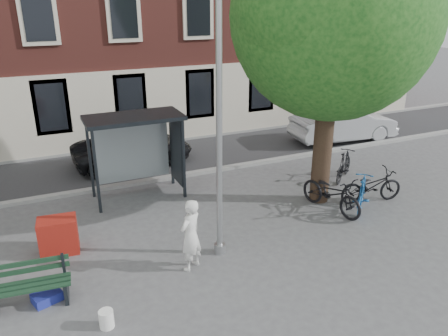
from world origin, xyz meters
name	(u,v)px	position (x,y,z in m)	size (l,w,h in m)	color
ground	(220,252)	(0.00, 0.00, 0.00)	(90.00, 90.00, 0.00)	#4C4C4F
road	(146,162)	(0.00, 7.00, 0.01)	(40.00, 4.00, 0.01)	#28282B
curb_near	(161,179)	(0.00, 5.00, 0.06)	(40.00, 0.25, 0.12)	gray
curb_far	(134,145)	(0.00, 9.00, 0.06)	(40.00, 0.25, 0.12)	gray
lamppost	(219,145)	(0.00, 0.00, 2.78)	(0.28, 0.35, 6.11)	#9EA0A3
tree_right	(338,7)	(4.01, 1.38, 5.62)	(5.76, 5.60, 8.20)	black
bus_shelter	(147,136)	(-0.61, 4.11, 1.92)	(2.85, 1.45, 2.62)	#1E2328
painter	(191,235)	(-0.85, -0.32, 0.86)	(0.63, 0.41, 1.72)	silver
bench	(27,287)	(-4.32, -0.16, 0.40)	(1.75, 0.73, 0.87)	#1E2328
bike_a	(371,186)	(5.36, 0.75, 0.52)	(0.69, 1.99, 1.05)	black
bike_b	(362,194)	(4.69, 0.40, 0.53)	(0.50, 1.76, 1.06)	#1A5392
bike_c	(331,193)	(3.88, 0.75, 0.56)	(0.74, 2.13, 1.12)	black
bike_d	(344,165)	(5.75, 2.53, 0.52)	(0.49, 1.72, 1.03)	black
car_dark	(133,148)	(-0.46, 6.99, 0.61)	(2.03, 4.41, 1.23)	black
car_silver	(344,123)	(8.56, 6.10, 0.76)	(1.62, 4.64, 1.53)	#ABADB3
red_stand	(59,236)	(-3.56, 1.64, 0.45)	(0.90, 0.60, 0.90)	maroon
blue_crate	(47,297)	(-3.99, -0.23, 0.10)	(0.55, 0.40, 0.20)	navy
bucket_a	(106,319)	(-3.00, -1.50, 0.18)	(0.28, 0.28, 0.36)	white
notice_sign	(325,133)	(5.57, 3.50, 1.43)	(0.33, 0.14, 1.96)	#9EA0A3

